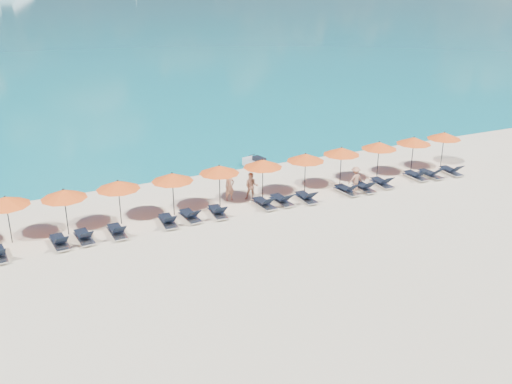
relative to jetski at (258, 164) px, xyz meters
name	(u,v)px	position (x,y,z in m)	size (l,w,h in m)	color
ground	(284,237)	(-3.38, -9.69, -0.31)	(1400.00, 1400.00, 0.00)	beige
jetski	(258,164)	(0.00, 0.00, 0.00)	(1.24, 2.24, 0.75)	silver
beachgoer_a	(230,187)	(-3.80, -4.33, 0.47)	(0.57, 0.37, 1.55)	tan
beachgoer_b	(252,186)	(-2.70, -4.75, 0.45)	(0.74, 0.42, 1.52)	tan
beachgoer_c	(355,179)	(3.12, -6.06, 0.39)	(0.91, 0.42, 1.41)	tan
umbrella_1	(6,201)	(-14.76, -4.83, 1.71)	(2.10, 2.10, 2.28)	black
umbrella_2	(64,194)	(-12.32, -5.04, 1.71)	(2.10, 2.10, 2.28)	black
umbrella_3	(118,185)	(-9.81, -4.91, 1.71)	(2.10, 2.10, 2.28)	black
umbrella_4	(172,177)	(-7.14, -4.96, 1.71)	(2.10, 2.10, 2.28)	black
umbrella_5	(219,169)	(-4.58, -4.85, 1.71)	(2.10, 2.10, 2.28)	black
umbrella_6	(263,163)	(-2.12, -4.92, 1.71)	(2.10, 2.10, 2.28)	black
umbrella_7	(306,157)	(0.49, -4.97, 1.71)	(2.10, 2.10, 2.28)	black
umbrella_8	(342,151)	(2.95, -4.82, 1.71)	(2.10, 2.10, 2.28)	black
umbrella_9	(379,145)	(5.61, -4.81, 1.71)	(2.10, 2.10, 2.28)	black
umbrella_10	(414,141)	(8.17, -4.86, 1.71)	(2.10, 2.10, 2.28)	black
umbrella_11	(444,136)	(10.65, -4.79, 1.71)	(2.10, 2.10, 2.28)	black
lounger_3	(60,242)	(-12.87, -6.20, -0.07)	(0.76, 1.74, 0.66)	silver
lounger_4	(84,236)	(-11.79, -6.13, -0.07)	(0.74, 1.74, 0.66)	silver
lounger_5	(117,231)	(-10.31, -6.20, -0.07)	(0.66, 1.71, 0.66)	silver
lounger_6	(168,221)	(-7.82, -6.07, -0.07)	(0.72, 1.73, 0.66)	silver
lounger_7	(190,216)	(-6.64, -5.94, -0.07)	(0.72, 1.73, 0.66)	silver
lounger_8	(218,212)	(-5.21, -6.06, -0.07)	(0.77, 1.75, 0.66)	silver
lounger_9	(264,203)	(-2.59, -6.05, -0.07)	(0.73, 1.74, 0.66)	silver
lounger_10	(282,200)	(-1.55, -6.06, -0.07)	(0.71, 1.73, 0.66)	silver
lounger_11	(306,197)	(-0.18, -6.27, -0.07)	(0.66, 1.72, 0.66)	silver
lounger_12	(347,190)	(2.45, -6.27, -0.07)	(0.77, 1.75, 0.66)	silver
lounger_13	(364,187)	(3.58, -6.32, -0.07)	(0.70, 1.73, 0.66)	silver
lounger_14	(382,182)	(4.95, -6.15, -0.07)	(0.71, 1.73, 0.66)	silver
lounger_15	(416,175)	(7.56, -6.03, -0.07)	(0.63, 1.71, 0.66)	silver
lounger_16	(431,174)	(8.55, -6.18, -0.07)	(0.76, 1.75, 0.66)	silver
lounger_17	(451,171)	(10.08, -6.28, -0.07)	(0.77, 1.75, 0.66)	silver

